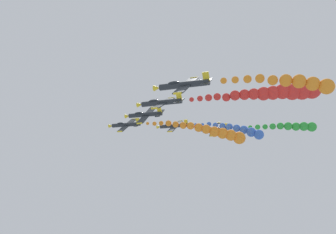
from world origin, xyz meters
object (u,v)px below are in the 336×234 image
airplane_left_outer (161,103)px  airplane_right_outer (213,129)px  airplane_left_inner (145,115)px  airplane_lead (125,125)px  airplane_trailing (183,85)px  airplane_right_inner (173,126)px

airplane_left_outer → airplane_right_outer: size_ratio=1.00×
airplane_left_inner → airplane_right_outer: 33.51m
airplane_lead → airplane_right_outer: airplane_right_outer is taller
airplane_right_outer → airplane_trailing: airplane_right_outer is taller
airplane_right_inner → airplane_trailing: (-44.47, -20.58, -0.64)m
airplane_left_inner → airplane_left_outer: (-11.72, -9.85, -0.25)m
airplane_left_outer → airplane_trailing: bearing=-139.9°
airplane_left_inner → airplane_right_inner: bearing=3.6°
airplane_lead → airplane_right_inner: airplane_right_inner is taller
airplane_left_outer → airplane_right_outer: (44.25, 1.83, 0.58)m
airplane_lead → airplane_right_inner: bearing=-41.6°
airplane_lead → airplane_right_inner: size_ratio=1.00×
airplane_right_outer → airplane_trailing: size_ratio=1.00×
airplane_left_outer → airplane_right_outer: airplane_right_outer is taller
airplane_right_inner → airplane_left_outer: airplane_right_inner is taller
airplane_left_outer → airplane_trailing: airplane_trailing is taller
airplane_right_outer → airplane_trailing: 56.52m
airplane_lead → airplane_trailing: bearing=-137.1°
airplane_right_inner → airplane_right_outer: 14.39m
airplane_left_inner → airplane_right_inner: (21.62, 1.35, 0.37)m
airplane_lead → airplane_right_inner: 15.28m
airplane_left_inner → airplane_right_inner: airplane_left_inner is taller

